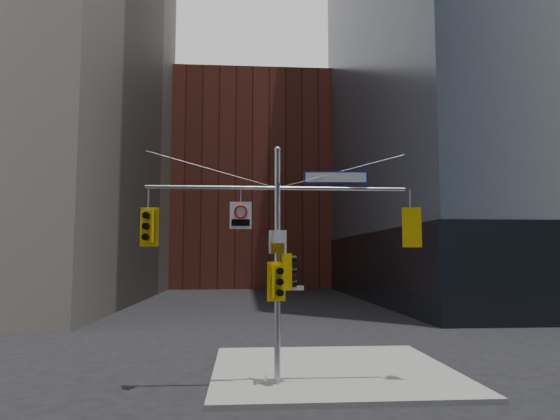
{
  "coord_description": "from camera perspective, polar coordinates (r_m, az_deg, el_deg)",
  "views": [
    {
      "loc": [
        -1.03,
        -13.13,
        3.88
      ],
      "look_at": [
        0.08,
        2.0,
        5.32
      ],
      "focal_mm": 32.0,
      "sensor_mm": 36.0,
      "label": 1
    }
  ],
  "objects": [
    {
      "name": "traffic_light_west_arm",
      "position": [
        15.44,
        -14.87,
        -1.83
      ],
      "size": [
        0.56,
        0.48,
        1.18
      ],
      "rotation": [
        0.0,
        0.0,
        -0.13
      ],
      "color": "#E1B80B",
      "rests_on": "ground"
    },
    {
      "name": "traffic_light_pole_side",
      "position": [
        15.21,
        0.93,
        -7.03
      ],
      "size": [
        0.45,
        0.39,
        1.09
      ],
      "rotation": [
        0.0,
        0.0,
        1.71
      ],
      "color": "#E1B80B",
      "rests_on": "ground"
    },
    {
      "name": "regulatory_sign_arm",
      "position": [
        15.16,
        -4.51,
        -0.51
      ],
      "size": [
        0.66,
        0.08,
        0.83
      ],
      "rotation": [
        0.0,
        0.0,
        -0.03
      ],
      "color": "silver",
      "rests_on": "ground"
    },
    {
      "name": "sidewalk_corner",
      "position": [
        17.81,
        5.99,
        -17.74
      ],
      "size": [
        8.0,
        8.0,
        0.15
      ],
      "primitive_type": "cube",
      "color": "gray",
      "rests_on": "ground"
    },
    {
      "name": "street_blade_ns",
      "position": [
        15.66,
        -0.41,
        -9.65
      ],
      "size": [
        0.08,
        0.72,
        0.14
      ],
      "rotation": [
        0.0,
        0.0,
        0.07
      ],
      "color": "#145926",
      "rests_on": "ground"
    },
    {
      "name": "regulatory_sign_pole",
      "position": [
        15.05,
        -0.27,
        -3.73
      ],
      "size": [
        0.54,
        0.1,
        0.7
      ],
      "rotation": [
        0.0,
        0.0,
        -0.13
      ],
      "color": "silver",
      "rests_on": "ground"
    },
    {
      "name": "brick_midrise",
      "position": [
        71.86,
        -3.33,
        2.68
      ],
      "size": [
        26.0,
        20.0,
        28.0
      ],
      "primitive_type": "cube",
      "color": "brown",
      "rests_on": "ground"
    },
    {
      "name": "podium_ne",
      "position": [
        53.67,
        28.71,
        -5.7
      ],
      "size": [
        36.4,
        36.4,
        6.0
      ],
      "primitive_type": "cube",
      "color": "black",
      "rests_on": "ground"
    },
    {
      "name": "signal_assembly",
      "position": [
        15.17,
        -0.3,
        -3.41
      ],
      "size": [
        8.0,
        0.8,
        7.3
      ],
      "color": "#999CA2",
      "rests_on": "ground"
    },
    {
      "name": "traffic_light_east_arm",
      "position": [
        16.02,
        14.71,
        -1.96
      ],
      "size": [
        0.59,
        0.5,
        1.23
      ],
      "rotation": [
        0.0,
        0.0,
        3.03
      ],
      "color": "#E1B80B",
      "rests_on": "ground"
    },
    {
      "name": "street_sign_blade",
      "position": [
        15.59,
        6.39,
        3.72
      ],
      "size": [
        2.0,
        0.19,
        0.39
      ],
      "rotation": [
        0.0,
        0.0,
        -0.07
      ],
      "color": "#102194",
      "rests_on": "ground"
    },
    {
      "name": "traffic_light_pole_front",
      "position": [
        14.91,
        -0.23,
        -8.18
      ],
      "size": [
        0.55,
        0.51,
        1.18
      ],
      "rotation": [
        0.0,
        0.0,
        0.24
      ],
      "color": "#E1B80B",
      "rests_on": "ground"
    },
    {
      "name": "street_blade_ew",
      "position": [
        15.23,
        1.41,
        -8.91
      ],
      "size": [
        0.71,
        0.05,
        0.14
      ],
      "rotation": [
        0.0,
        0.0,
        0.03
      ],
      "color": "silver",
      "rests_on": "ground"
    },
    {
      "name": "ground",
      "position": [
        13.73,
        0.3,
        -21.84
      ],
      "size": [
        160.0,
        160.0,
        0.0
      ],
      "primitive_type": "plane",
      "color": "black",
      "rests_on": "ground"
    }
  ]
}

